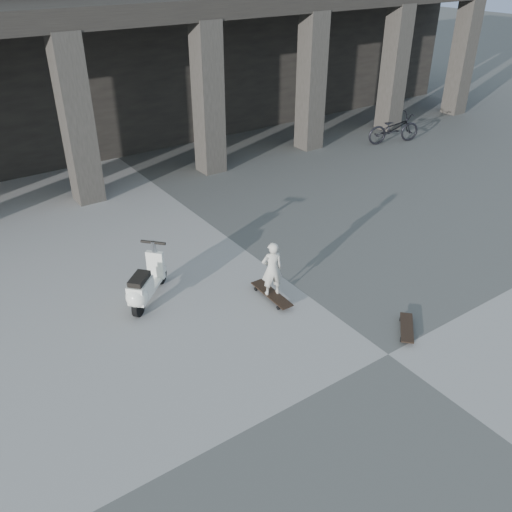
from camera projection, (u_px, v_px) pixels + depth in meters
ground at (388, 354)px, 8.53m from camera, size 90.00×90.00×0.00m
colonnade at (71, 39)px, 16.82m from camera, size 28.00×8.82×6.00m
longboard at (272, 294)px, 9.85m from camera, size 0.27×1.04×0.10m
skateboard_spare at (407, 328)px, 9.00m from camera, size 0.73×0.71×0.10m
child at (272, 269)px, 9.57m from camera, size 0.44×0.36×1.05m
scooter at (143, 287)px, 9.47m from camera, size 1.14×1.08×1.01m
bicycle at (394, 128)px, 17.38m from camera, size 1.90×1.09×0.94m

